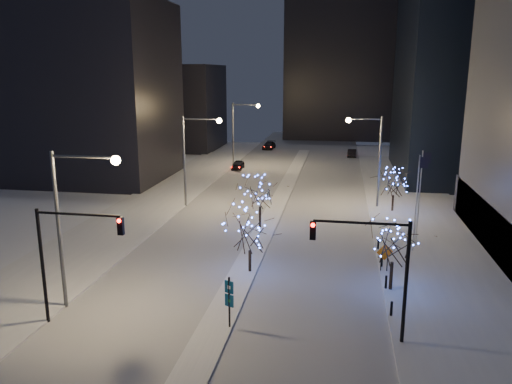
% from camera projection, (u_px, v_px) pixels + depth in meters
% --- Properties ---
extents(ground, '(160.00, 160.00, 0.00)m').
position_uv_depth(ground, '(211.00, 336.00, 28.09)').
color(ground, white).
rests_on(ground, ground).
extents(road, '(20.00, 130.00, 0.02)m').
position_uv_depth(road, '(283.00, 193.00, 61.65)').
color(road, '#A8ACB7').
rests_on(road, ground).
extents(median, '(2.00, 80.00, 0.15)m').
position_uv_depth(median, '(278.00, 203.00, 56.84)').
color(median, silver).
rests_on(median, ground).
extents(east_sidewalk, '(10.00, 90.00, 0.15)m').
position_uv_depth(east_sidewalk, '(430.00, 237.00, 44.79)').
color(east_sidewalk, silver).
rests_on(east_sidewalk, ground).
extents(west_sidewalk, '(8.00, 90.00, 0.15)m').
position_uv_depth(west_sidewalk, '(126.00, 222.00, 49.55)').
color(west_sidewalk, silver).
rests_on(west_sidewalk, ground).
extents(filler_west_near, '(22.00, 18.00, 24.00)m').
position_uv_depth(filler_west_near, '(85.00, 92.00, 68.25)').
color(filler_west_near, black).
rests_on(filler_west_near, ground).
extents(filler_west_far, '(18.00, 16.00, 16.00)m').
position_uv_depth(filler_west_far, '(173.00, 107.00, 97.61)').
color(filler_west_far, black).
rests_on(filler_west_far, ground).
extents(horizon_block, '(24.00, 14.00, 42.00)m').
position_uv_depth(horizon_block, '(341.00, 43.00, 110.43)').
color(horizon_block, black).
rests_on(horizon_block, ground).
extents(street_lamp_w_near, '(4.40, 0.56, 10.00)m').
position_uv_depth(street_lamp_w_near, '(73.00, 209.00, 29.97)').
color(street_lamp_w_near, '#595E66').
rests_on(street_lamp_w_near, ground).
extents(street_lamp_w_mid, '(4.40, 0.56, 10.00)m').
position_uv_depth(street_lamp_w_mid, '(193.00, 149.00, 53.94)').
color(street_lamp_w_mid, '#595E66').
rests_on(street_lamp_w_mid, ground).
extents(street_lamp_w_far, '(4.40, 0.56, 10.00)m').
position_uv_depth(street_lamp_w_far, '(240.00, 125.00, 77.90)').
color(street_lamp_w_far, '#595E66').
rests_on(street_lamp_w_far, ground).
extents(street_lamp_east, '(3.90, 0.56, 10.00)m').
position_uv_depth(street_lamp_east, '(372.00, 149.00, 53.70)').
color(street_lamp_east, '#595E66').
rests_on(street_lamp_east, ground).
extents(traffic_signal_west, '(5.26, 0.43, 7.00)m').
position_uv_depth(traffic_signal_west, '(65.00, 248.00, 28.37)').
color(traffic_signal_west, black).
rests_on(traffic_signal_west, ground).
extents(traffic_signal_east, '(5.26, 0.43, 7.00)m').
position_uv_depth(traffic_signal_east, '(377.00, 261.00, 26.48)').
color(traffic_signal_east, black).
rests_on(traffic_signal_east, ground).
extents(flagpoles, '(1.35, 2.60, 8.00)m').
position_uv_depth(flagpoles, '(419.00, 193.00, 41.32)').
color(flagpoles, silver).
rests_on(flagpoles, east_sidewalk).
extents(bollards, '(0.16, 12.16, 0.90)m').
position_uv_depth(bollards, '(384.00, 271.00, 35.87)').
color(bollards, black).
rests_on(bollards, east_sidewalk).
extents(car_near, '(1.65, 4.02, 1.36)m').
position_uv_depth(car_near, '(238.00, 165.00, 76.77)').
color(car_near, black).
rests_on(car_near, ground).
extents(car_mid, '(1.72, 4.30, 1.39)m').
position_uv_depth(car_mid, '(352.00, 153.00, 88.35)').
color(car_mid, black).
rests_on(car_mid, ground).
extents(car_far, '(2.31, 4.99, 1.41)m').
position_uv_depth(car_far, '(269.00, 146.00, 97.24)').
color(car_far, black).
rests_on(car_far, ground).
extents(holiday_tree_median_near, '(5.16, 5.16, 5.04)m').
position_uv_depth(holiday_tree_median_near, '(250.00, 230.00, 36.28)').
color(holiday_tree_median_near, black).
rests_on(holiday_tree_median_near, median).
extents(holiday_tree_median_far, '(4.80, 4.80, 5.42)m').
position_uv_depth(holiday_tree_median_far, '(260.00, 191.00, 46.68)').
color(holiday_tree_median_far, black).
rests_on(holiday_tree_median_far, median).
extents(holiday_tree_plaza_near, '(4.05, 4.05, 5.22)m').
position_uv_depth(holiday_tree_plaza_near, '(393.00, 241.00, 33.12)').
color(holiday_tree_plaza_near, black).
rests_on(holiday_tree_plaza_near, east_sidewalk).
extents(holiday_tree_plaza_far, '(4.26, 4.26, 4.61)m').
position_uv_depth(holiday_tree_plaza_far, '(394.00, 183.00, 52.57)').
color(holiday_tree_plaza_far, black).
rests_on(holiday_tree_plaza_far, east_sidewalk).
extents(wayfinding_sign, '(0.55, 0.29, 3.22)m').
position_uv_depth(wayfinding_sign, '(229.00, 298.00, 28.45)').
color(wayfinding_sign, black).
rests_on(wayfinding_sign, ground).
extents(construction_sign, '(1.23, 0.47, 2.12)m').
position_uv_depth(construction_sign, '(385.00, 255.00, 36.76)').
color(construction_sign, black).
rests_on(construction_sign, east_sidewalk).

